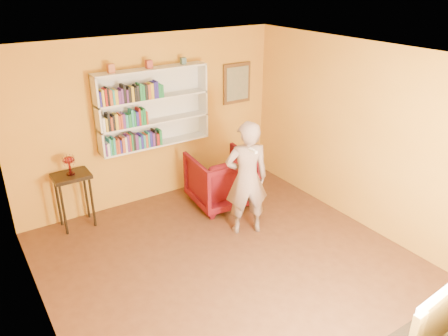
{
  "coord_description": "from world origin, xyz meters",
  "views": [
    {
      "loc": [
        -2.66,
        -3.75,
        3.54
      ],
      "look_at": [
        0.27,
        0.75,
        1.11
      ],
      "focal_mm": 35.0,
      "sensor_mm": 36.0,
      "label": 1
    }
  ],
  "objects_px": {
    "console_table": "(72,183)",
    "armchair": "(221,179)",
    "ruby_lustre": "(69,162)",
    "bookshelf": "(152,107)",
    "television": "(433,310)",
    "person": "(247,179)"
  },
  "relations": [
    {
      "from": "console_table",
      "to": "ruby_lustre",
      "type": "height_order",
      "value": "ruby_lustre"
    },
    {
      "from": "bookshelf",
      "to": "ruby_lustre",
      "type": "xyz_separation_m",
      "value": [
        -1.4,
        -0.16,
        -0.54
      ]
    },
    {
      "from": "console_table",
      "to": "armchair",
      "type": "xyz_separation_m",
      "value": [
        2.2,
        -0.6,
        -0.27
      ]
    },
    {
      "from": "bookshelf",
      "to": "armchair",
      "type": "xyz_separation_m",
      "value": [
        0.8,
        -0.76,
        -1.15
      ]
    },
    {
      "from": "ruby_lustre",
      "to": "television",
      "type": "distance_m",
      "value": 4.9
    },
    {
      "from": "bookshelf",
      "to": "person",
      "type": "xyz_separation_m",
      "value": [
        0.65,
        -1.67,
        -0.74
      ]
    },
    {
      "from": "television",
      "to": "person",
      "type": "bearing_deg",
      "value": 82.81
    },
    {
      "from": "bookshelf",
      "to": "console_table",
      "type": "bearing_deg",
      "value": -173.51
    },
    {
      "from": "armchair",
      "to": "bookshelf",
      "type": "bearing_deg",
      "value": -38.02
    },
    {
      "from": "ruby_lustre",
      "to": "armchair",
      "type": "bearing_deg",
      "value": -15.17
    },
    {
      "from": "ruby_lustre",
      "to": "armchair",
      "type": "height_order",
      "value": "ruby_lustre"
    },
    {
      "from": "console_table",
      "to": "television",
      "type": "distance_m",
      "value": 4.89
    },
    {
      "from": "television",
      "to": "armchair",
      "type": "bearing_deg",
      "value": 81.22
    },
    {
      "from": "person",
      "to": "television",
      "type": "distance_m",
      "value": 3.0
    },
    {
      "from": "person",
      "to": "bookshelf",
      "type": "bearing_deg",
      "value": -47.54
    },
    {
      "from": "armchair",
      "to": "person",
      "type": "xyz_separation_m",
      "value": [
        -0.15,
        -0.91,
        0.42
      ]
    },
    {
      "from": "bookshelf",
      "to": "armchair",
      "type": "bearing_deg",
      "value": -43.52
    },
    {
      "from": "console_table",
      "to": "television",
      "type": "height_order",
      "value": "television"
    },
    {
      "from": "console_table",
      "to": "ruby_lustre",
      "type": "relative_size",
      "value": 3.08
    },
    {
      "from": "ruby_lustre",
      "to": "person",
      "type": "distance_m",
      "value": 2.55
    },
    {
      "from": "bookshelf",
      "to": "television",
      "type": "xyz_separation_m",
      "value": [
        0.51,
        -4.66,
        -0.78
      ]
    },
    {
      "from": "bookshelf",
      "to": "person",
      "type": "height_order",
      "value": "bookshelf"
    }
  ]
}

